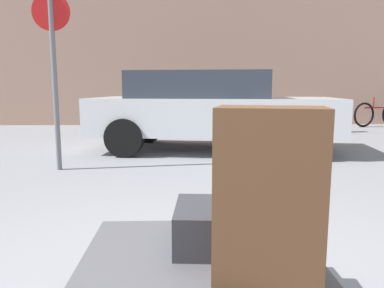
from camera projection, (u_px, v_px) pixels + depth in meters
The scene contains 8 objects.
luggage_cart at pixel (200, 265), 1.81m from camera, with size 1.12×0.86×0.34m.
suitcase_charcoal_center at pixel (230, 226), 1.85m from camera, with size 0.55×0.42×0.21m, color #2D2D33.
suitcase_brown_front_right at pixel (269, 195), 1.51m from camera, with size 0.43×0.27×0.72m, color #51331E.
parked_car at pixel (210, 109), 6.67m from camera, with size 4.52×2.42×1.42m.
bicycle_leaning at pixel (378, 114), 10.88m from camera, with size 1.71×0.55×0.96m.
bollard_kerb_near at pixel (293, 119), 9.42m from camera, with size 0.24×0.24×0.67m, color #383838.
bollard_kerb_mid at pixel (342, 119), 9.46m from camera, with size 0.24×0.24×0.67m, color #383838.
no_parking_sign at pixel (54, 63), 4.94m from camera, with size 0.50×0.07×2.38m.
Camera 1 is at (-0.09, -1.70, 1.13)m, focal length 34.41 mm.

